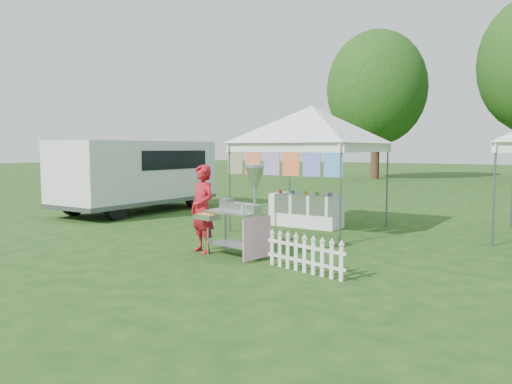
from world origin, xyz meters
The scene contains 8 objects.
ground centered at (0.00, 0.00, 0.00)m, with size 120.00×120.00×0.00m, color #183F12.
canopy_main centered at (0.00, 3.49, 2.99)m, with size 4.24×4.24×3.45m.
tree_left centered at (-6.00, 24.00, 5.83)m, with size 6.40×6.40×9.53m.
donut_cart centered at (0.50, -0.13, 1.00)m, with size 1.33×0.82×1.70m.
vendor centered at (-0.41, -0.13, 0.84)m, with size 0.61×0.40×1.67m, color maroon.
cargo_van centered at (-6.07, 3.61, 1.18)m, with size 2.20×5.32×2.20m.
picket_fence centered at (1.95, -0.44, 0.29)m, with size 1.59×0.38×0.56m.
display_table centered at (-0.28, 3.78, 0.41)m, with size 1.80×0.70×0.82m, color white.
Camera 1 is at (5.65, -7.35, 1.97)m, focal length 35.00 mm.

